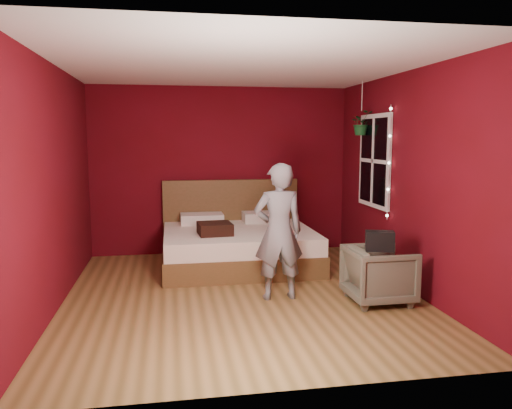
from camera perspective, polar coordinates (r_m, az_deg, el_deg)
name	(u,v)px	position (r m, az deg, el deg)	size (l,w,h in m)	color
floor	(242,295)	(5.90, -1.64, -10.29)	(4.50, 4.50, 0.00)	olive
room_walls	(241,150)	(5.61, -1.70, 6.24)	(4.04, 4.54, 2.62)	#580915
window	(374,161)	(7.03, 13.35, 4.87)	(0.05, 0.97, 1.27)	white
fairy_lights	(389,163)	(6.54, 14.95, 4.62)	(0.04, 0.04, 1.45)	silver
bed	(238,244)	(7.18, -2.11, -4.52)	(2.11, 1.80, 1.16)	brown
person	(279,232)	(5.60, 2.59, -3.12)	(0.56, 0.37, 1.54)	slate
armchair	(379,275)	(5.74, 13.89, -7.78)	(0.67, 0.69, 0.63)	#5C5C49
handbag	(380,241)	(5.45, 13.96, -4.06)	(0.30, 0.15, 0.21)	black
throw_pillow	(215,229)	(6.71, -4.73, -2.76)	(0.44, 0.44, 0.16)	black
hanging_plant	(361,123)	(7.26, 11.95, 9.10)	(0.34, 0.30, 0.75)	silver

